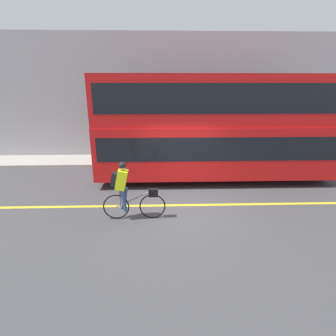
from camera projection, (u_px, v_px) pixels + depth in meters
The scene contains 7 objects.
ground_plane at pixel (183, 209), 8.09m from camera, with size 80.00×80.00×0.00m, color #424244.
road_center_line at pixel (182, 205), 8.34m from camera, with size 50.00×0.14×0.01m, color yellow.
sidewalk_curb at pixel (173, 160), 13.29m from camera, with size 60.00×1.90×0.10m.
building_facade at pixel (173, 97), 13.43m from camera, with size 60.00×0.30×6.13m.
bus at pixel (214, 124), 10.16m from camera, with size 9.02×2.57×4.03m.
cyclist_on_bike at pixel (127, 189), 7.24m from camera, with size 1.77×0.32×1.69m.
street_sign_post at pixel (171, 134), 12.79m from camera, with size 0.36×0.09×2.27m.
Camera 1 is at (-0.68, -7.32, 3.64)m, focal length 28.00 mm.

